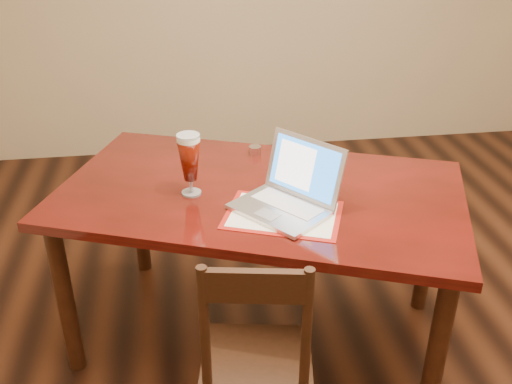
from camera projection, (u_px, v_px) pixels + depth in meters
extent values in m
plane|color=black|center=(362.00, 348.00, 2.73)|extent=(5.00, 5.00, 0.00)
cube|color=#500D0A|center=(260.00, 194.00, 2.46)|extent=(1.95, 1.52, 0.04)
cylinder|color=#33180C|center=(65.00, 299.00, 2.45)|extent=(0.07, 0.07, 0.76)
cylinder|color=#33180C|center=(436.00, 357.00, 2.15)|extent=(0.07, 0.07, 0.76)
cylinder|color=#33180C|center=(139.00, 210.00, 3.14)|extent=(0.07, 0.07, 0.76)
cylinder|color=#33180C|center=(428.00, 245.00, 2.83)|extent=(0.07, 0.07, 0.76)
cube|color=#9F160E|center=(283.00, 215.00, 2.25)|extent=(0.54, 0.46, 0.00)
cube|color=white|center=(283.00, 214.00, 2.25)|extent=(0.48, 0.41, 0.00)
cube|color=silver|center=(279.00, 210.00, 2.27)|extent=(0.42, 0.44, 0.02)
cube|color=silver|center=(287.00, 203.00, 2.29)|extent=(0.27, 0.30, 0.00)
cube|color=#ADADB2|center=(267.00, 214.00, 2.22)|extent=(0.11, 0.11, 0.00)
cube|color=silver|center=(305.00, 168.00, 2.31)|extent=(0.28, 0.32, 0.24)
cube|color=blue|center=(304.00, 168.00, 2.30)|extent=(0.24, 0.28, 0.20)
cube|color=white|center=(295.00, 165.00, 2.33)|extent=(0.15, 0.17, 0.17)
cylinder|color=silver|center=(191.00, 193.00, 2.41)|extent=(0.08, 0.08, 0.01)
cylinder|color=silver|center=(191.00, 186.00, 2.39)|extent=(0.01, 0.01, 0.06)
cylinder|color=silver|center=(188.00, 139.00, 2.29)|extent=(0.09, 0.09, 0.02)
cylinder|color=silver|center=(188.00, 136.00, 2.29)|extent=(0.09, 0.09, 0.01)
cylinder|color=silver|center=(255.00, 150.00, 2.77)|extent=(0.06, 0.06, 0.04)
cylinder|color=silver|center=(288.00, 152.00, 2.74)|extent=(0.06, 0.06, 0.04)
cube|color=black|center=(257.00, 364.00, 2.08)|extent=(0.46, 0.45, 0.04)
cylinder|color=black|center=(218.00, 374.00, 2.32)|extent=(0.04, 0.04, 0.39)
cylinder|color=black|center=(298.00, 376.00, 2.31)|extent=(0.04, 0.04, 0.39)
cylinder|color=black|center=(205.00, 333.00, 1.82)|extent=(0.03, 0.03, 0.52)
cylinder|color=black|center=(306.00, 336.00, 1.81)|extent=(0.03, 0.03, 0.52)
cube|color=black|center=(255.00, 286.00, 1.73)|extent=(0.32, 0.09, 0.11)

